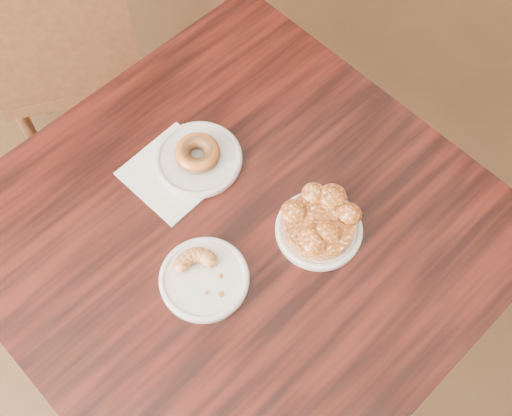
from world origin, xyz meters
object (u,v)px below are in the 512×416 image
chair_far (67,49)px  apple_fritter (320,223)px  cafe_table (242,295)px  glazed_donut (197,153)px  cruller_fragment (203,275)px

chair_far → apple_fritter: chair_far is taller
apple_fritter → cafe_table: bearing=147.1°
glazed_donut → cruller_fragment: (-0.11, -0.23, -0.01)m
chair_far → cruller_fragment: (-0.04, -0.93, 0.33)m
cafe_table → chair_far: bearing=81.3°
chair_far → cruller_fragment: size_ratio=9.00×
cruller_fragment → chair_far: bearing=87.4°
glazed_donut → cafe_table: bearing=-92.7°
cafe_table → apple_fritter: bearing=-45.9°
glazed_donut → cruller_fragment: glazed_donut is taller
glazed_donut → apple_fritter: apple_fritter is taller
glazed_donut → cruller_fragment: bearing=-116.3°
glazed_donut → chair_far: bearing=95.9°
cafe_table → cruller_fragment: (-0.11, -0.06, 0.40)m
apple_fritter → cruller_fragment: apple_fritter is taller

